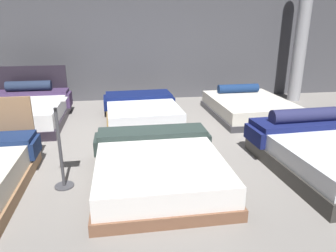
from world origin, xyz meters
The scene contains 9 objects.
ground_plane centered at (0.00, 0.00, -0.01)m, with size 18.00×18.00×0.02m, color gray.
showroom_back_wall centered at (0.00, 3.29, 1.75)m, with size 18.00×0.06×3.50m, color #47474C.
bed_1 centered at (0.00, -1.40, 0.21)m, with size 1.71×2.02×0.47m.
bed_2 centered at (2.38, -1.44, 0.25)m, with size 1.69×2.16×0.73m.
bed_3 centered at (-2.43, 1.44, 0.26)m, with size 1.74×2.13×1.06m.
bed_4 centered at (-0.01, 1.37, 0.20)m, with size 1.62×2.10×0.45m.
bed_5 centered at (2.36, 1.30, 0.20)m, with size 1.66×2.15×0.58m.
price_sign centered at (-1.20, -1.38, 0.45)m, with size 0.28×0.24×1.14m.
support_pillar centered at (4.16, 2.52, 1.75)m, with size 0.32×0.32×3.50m, color #99999E.
Camera 1 is at (-0.44, -5.05, 1.99)m, focal length 33.26 mm.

